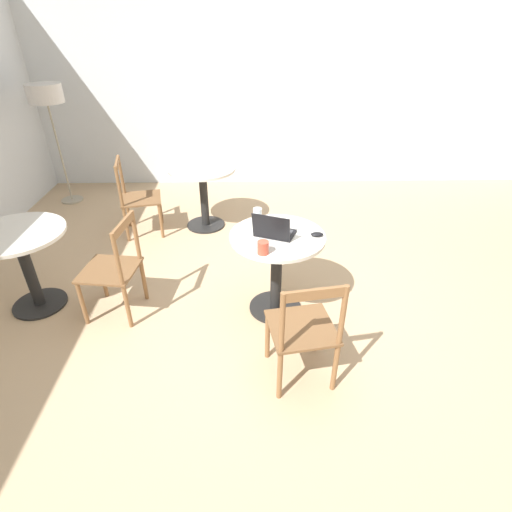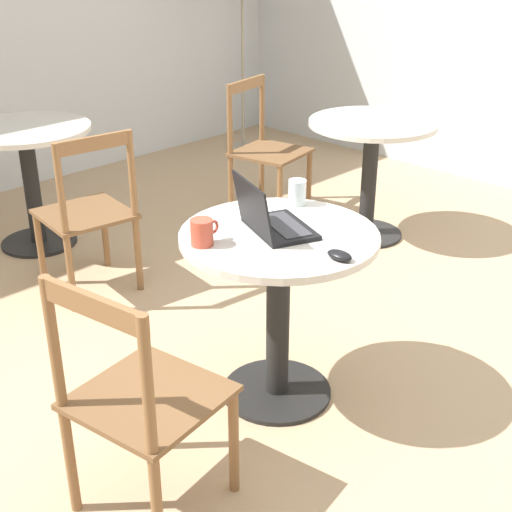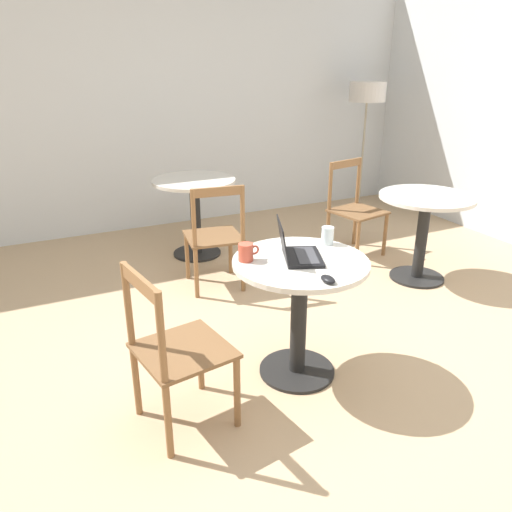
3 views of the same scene
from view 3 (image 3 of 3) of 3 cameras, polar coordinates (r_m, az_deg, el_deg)
The scene contains 13 objects.
ground_plane at distance 3.11m, azimuth 3.54°, elevation -13.71°, with size 16.00×16.00×0.00m, color tan.
wall_back at distance 5.58m, azimuth -13.02°, elevation 16.74°, with size 9.40×0.06×2.70m.
cafe_table_near at distance 2.89m, azimuth 5.00°, elevation -4.17°, with size 0.77×0.77×0.74m.
cafe_table_mid at distance 4.40m, azimuth 18.65°, elevation 4.05°, with size 0.77×0.77×0.74m.
cafe_table_far at distance 4.75m, azimuth -7.01°, elevation 6.34°, with size 0.77×0.77×0.74m.
chair_near_left at distance 2.56m, azimuth -9.23°, elevation -10.68°, with size 0.50×0.50×0.89m.
chair_mid_back at distance 4.87m, azimuth 11.17°, elevation 5.26°, with size 0.52×0.52×0.89m.
chair_far_front at distance 4.05m, azimuth -4.73°, elevation 2.16°, with size 0.49×0.49×0.89m.
floor_lamp at distance 6.22m, azimuth 12.58°, elevation 17.22°, with size 0.42×0.42×1.53m.
laptop at distance 2.80m, azimuth 4.62°, elevation 0.56°, with size 0.34×0.37×0.22m.
mouse at distance 2.54m, azimuth 8.23°, elevation -2.65°, with size 0.06×0.10×0.03m.
mug at distance 2.77m, azimuth -1.12°, elevation 0.44°, with size 0.12×0.08×0.10m.
drinking_glass at distance 3.04m, azimuth 8.18°, elevation 2.32°, with size 0.07×0.07×0.11m.
Camera 3 is at (-1.25, -2.19, 1.81)m, focal length 35.00 mm.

